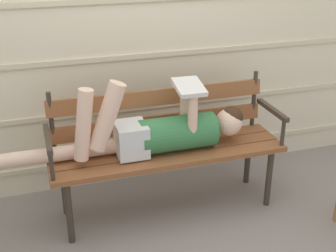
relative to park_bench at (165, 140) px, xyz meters
name	(u,v)px	position (x,y,z in m)	size (l,w,h in m)	color
ground_plane	(172,216)	(0.00, -0.16, -0.52)	(12.00, 12.00, 0.00)	gray
house_siding	(145,27)	(0.00, 0.48, 0.69)	(4.92, 0.08, 2.41)	beige
park_bench	(165,140)	(0.00, 0.00, 0.00)	(1.60, 0.44, 0.90)	brown
reclining_person	(156,131)	(-0.08, -0.07, 0.11)	(1.73, 0.26, 0.55)	#33703D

